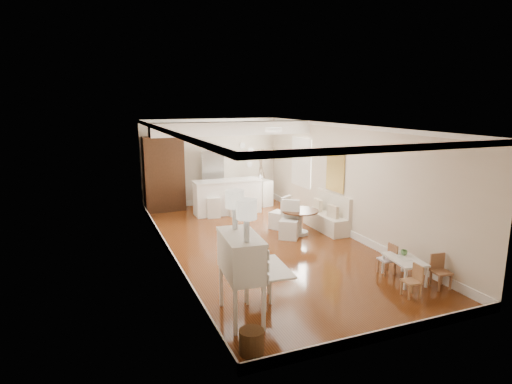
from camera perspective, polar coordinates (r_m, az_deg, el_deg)
room at (r=10.12m, az=0.61°, el=4.25°), size 9.00×9.04×2.82m
secretary_bureau at (r=6.75m, az=-2.02°, el=-11.24°), size 1.16×1.18×1.37m
gustavian_armchair at (r=7.44m, az=0.28°, el=-11.10°), size 0.62×0.62×0.86m
wicker_basket at (r=6.11m, az=-0.60°, el=-19.34°), size 0.42×0.42×0.34m
kids_table at (r=8.73m, az=19.14°, el=-9.71°), size 0.65×0.94×0.43m
kids_chair_a at (r=8.05m, az=20.02°, el=-11.07°), size 0.30×0.30×0.58m
kids_chair_b at (r=8.91m, az=17.07°, el=-8.54°), size 0.30×0.30×0.60m
kids_chair_c at (r=8.59m, az=23.47°, el=-9.71°), size 0.34×0.34×0.63m
banquette at (r=11.43m, az=9.34°, el=-2.63°), size 0.52×1.60×0.98m
dining_table at (r=10.99m, az=5.87°, el=-4.05°), size 1.15×1.15×0.64m
slip_chair_near at (r=10.63m, az=4.47°, el=-3.73°), size 0.63×0.64×0.94m
slip_chair_far at (r=11.43m, az=3.19°, el=-2.68°), size 0.60×0.61×0.90m
breakfast_counter at (r=12.96m, az=-3.84°, el=-0.64°), size 2.05×0.65×1.03m
bar_stool_left at (r=12.59m, az=-5.74°, el=-1.22°), size 0.43×0.43×0.96m
bar_stool_right at (r=12.76m, az=-2.99°, el=-0.84°), size 0.49×0.49×1.03m
pantry_cabinet at (r=13.48m, az=-12.20°, el=2.36°), size 1.20×0.60×2.30m
fridge at (r=13.93m, az=-4.42°, el=1.86°), size 0.75×0.65×1.80m
sideboard at (r=14.10m, az=0.65°, el=0.03°), size 0.55×0.94×0.84m
pencil_cup at (r=8.82m, az=19.13°, el=-7.64°), size 0.17×0.17×0.10m
branch_vase at (r=14.00m, az=0.56°, el=2.08°), size 0.20×0.20×0.18m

